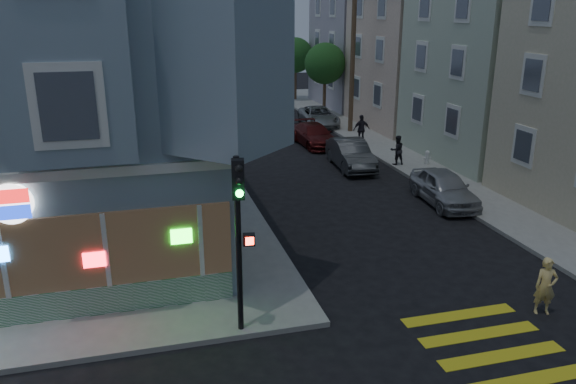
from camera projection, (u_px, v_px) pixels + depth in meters
name	position (u px, v px, depth m)	size (l,w,h in m)	color
sidewalk_ne	(505.00, 126.00, 38.59)	(24.00, 42.00, 0.15)	gray
row_house_b	(541.00, 56.00, 29.64)	(12.00, 8.60, 10.50)	#A9BBA2
row_house_c	(450.00, 57.00, 38.14)	(12.00, 8.60, 9.00)	#B89E8E
row_house_d	(394.00, 39.00, 46.16)	(12.00, 8.60, 10.50)	gray
utility_pole	(353.00, 58.00, 35.33)	(2.20, 0.30, 9.00)	#4C3826
street_tree_near	(325.00, 64.00, 41.15)	(3.00, 3.00, 5.30)	#4C3826
street_tree_far	(295.00, 55.00, 48.49)	(3.00, 3.00, 5.30)	#4C3826
running_child	(546.00, 286.00, 14.84)	(0.58, 0.38, 1.59)	#FAD980
pedestrian_a	(397.00, 150.00, 28.65)	(0.73, 0.57, 1.51)	black
pedestrian_b	(361.00, 129.00, 33.03)	(1.01, 0.42, 1.72)	#25222B
parked_car_a	(444.00, 188.00, 23.29)	(1.68, 4.17, 1.42)	#A3A6AB
parked_car_b	(351.00, 154.00, 28.56)	(1.54, 4.41, 1.45)	#3A3D3F
parked_car_c	(314.00, 135.00, 33.28)	(1.80, 4.43, 1.29)	#511212
parked_car_d	(319.00, 117.00, 38.77)	(2.22, 4.82, 1.34)	gray
traffic_signal	(239.00, 217.00, 13.05)	(0.54, 0.50, 4.46)	black
fire_hydrant	(427.00, 157.00, 28.87)	(0.41, 0.23, 0.70)	silver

